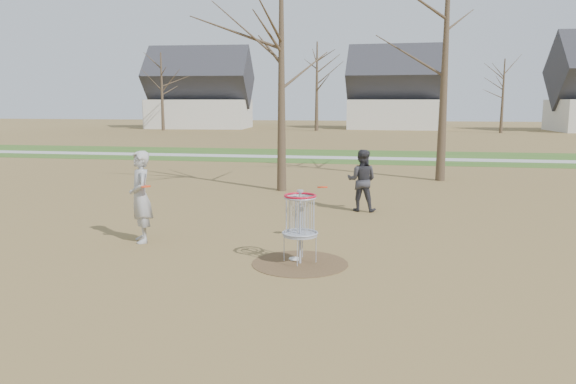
% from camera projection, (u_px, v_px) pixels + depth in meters
% --- Properties ---
extents(ground, '(160.00, 160.00, 0.00)m').
position_uv_depth(ground, '(300.00, 264.00, 10.45)').
color(ground, brown).
rests_on(ground, ground).
extents(green_band, '(160.00, 8.00, 0.01)m').
position_uv_depth(green_band, '(361.00, 156.00, 30.84)').
color(green_band, '#2D5119').
rests_on(green_band, ground).
extents(footpath, '(160.00, 1.50, 0.01)m').
position_uv_depth(footpath, '(360.00, 158.00, 29.87)').
color(footpath, '#9E9E99').
rests_on(footpath, green_band).
extents(dirt_circle, '(1.80, 1.80, 0.01)m').
position_uv_depth(dirt_circle, '(300.00, 263.00, 10.45)').
color(dirt_circle, '#47331E').
rests_on(dirt_circle, ground).
extents(player_standing, '(0.78, 0.86, 1.96)m').
position_uv_depth(player_standing, '(141.00, 197.00, 11.93)').
color(player_standing, '#A2A2A2').
rests_on(player_standing, ground).
extents(player_throwing, '(0.89, 0.73, 1.70)m').
position_uv_depth(player_throwing, '(362.00, 180.00, 15.37)').
color(player_throwing, '#323237').
rests_on(player_throwing, ground).
extents(disc_grounded, '(0.22, 0.22, 0.02)m').
position_uv_depth(disc_grounded, '(295.00, 259.00, 10.70)').
color(disc_grounded, silver).
rests_on(disc_grounded, dirt_circle).
extents(discs_in_play, '(3.82, 1.09, 0.10)m').
position_uv_depth(discs_in_play, '(239.00, 187.00, 11.77)').
color(discs_in_play, '#FF290D').
rests_on(discs_in_play, ground).
extents(disc_golf_basket, '(0.64, 0.64, 1.35)m').
position_uv_depth(disc_golf_basket, '(300.00, 216.00, 10.30)').
color(disc_golf_basket, '#9EA3AD').
rests_on(disc_golf_basket, ground).
extents(bare_trees, '(52.62, 44.98, 9.00)m').
position_uv_depth(bare_trees, '(395.00, 71.00, 44.03)').
color(bare_trees, '#382B1E').
rests_on(bare_trees, ground).
extents(houses_row, '(56.51, 10.01, 7.26)m').
position_uv_depth(houses_row, '(418.00, 97.00, 60.16)').
color(houses_row, silver).
rests_on(houses_row, ground).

